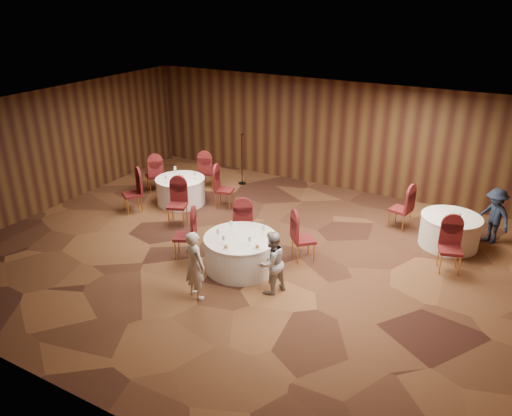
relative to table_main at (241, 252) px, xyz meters
The scene contains 15 objects.
ground 0.74m from the table_main, 114.54° to the left, with size 12.00×12.00×0.00m, color black.
room_shell 1.71m from the table_main, 114.54° to the left, with size 12.00×12.00×12.00m.
table_main is the anchor object (origin of this frame).
table_left 4.00m from the table_main, 145.66° to the left, with size 1.37×1.37×0.74m.
table_right 4.97m from the table_main, 41.29° to the left, with size 1.37×1.37×0.74m.
chairs_main 0.72m from the table_main, 116.11° to the left, with size 3.10×1.93×1.00m.
chairs_left 4.01m from the table_main, 145.96° to the left, with size 3.13×3.14×1.00m.
chairs_right 4.30m from the table_main, 41.82° to the left, with size 2.10×2.24×1.00m.
tabletop_main 0.50m from the table_main, 39.72° to the right, with size 1.05×1.13×0.22m.
tabletop_left 4.03m from the table_main, 145.79° to the left, with size 0.83×0.79×0.22m.
tabletop_right 4.99m from the table_main, 38.06° to the left, with size 0.08×0.08×0.22m.
mic_stand 5.11m from the table_main, 120.29° to the left, with size 0.24×0.24×1.59m.
woman_a 1.44m from the table_main, 98.47° to the right, with size 0.52×0.34×1.42m, color silver.
woman_b 1.16m from the table_main, 26.89° to the right, with size 0.64×0.50×1.31m, color #A8A9AD.
man_c 6.04m from the table_main, 40.76° to the left, with size 0.88×0.50×1.35m, color #161F32.
Camera 1 is at (5.13, -8.65, 5.55)m, focal length 35.00 mm.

